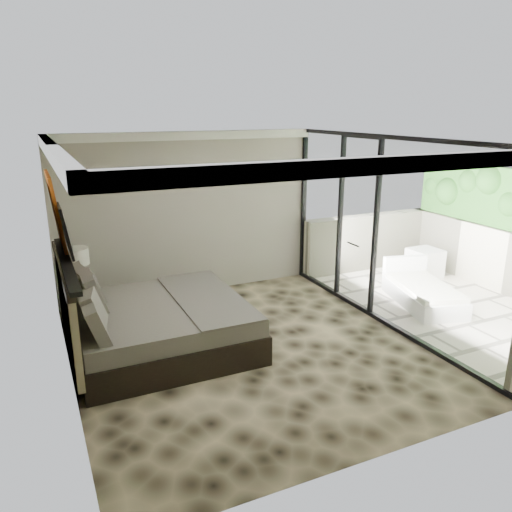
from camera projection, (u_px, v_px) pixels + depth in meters
name	position (u px, v px, depth m)	size (l,w,h in m)	color
floor	(248.00, 350.00, 6.78)	(5.00, 5.00, 0.00)	black
ceiling	(247.00, 140.00, 5.99)	(4.50, 5.00, 0.02)	silver
back_wall	(189.00, 215.00, 8.55)	(4.50, 0.02, 2.80)	gray
left_wall	(62.00, 275.00, 5.49)	(0.02, 5.00, 2.80)	gray
glass_wall	(388.00, 234.00, 7.29)	(0.08, 5.00, 2.80)	white
terrace_slab	(454.00, 309.00, 8.30)	(3.00, 5.00, 0.12)	beige
picture_ledge	(66.00, 263.00, 5.57)	(0.12, 2.20, 0.05)	black
bed	(153.00, 323.00, 6.71)	(2.34, 2.27, 1.30)	black
nightstand	(80.00, 306.00, 7.63)	(0.50, 0.50, 0.50)	black
table_lamp	(77.00, 264.00, 7.41)	(0.36, 0.36, 0.66)	black
abstract_canvas	(56.00, 210.00, 6.02)	(0.04, 0.90, 0.90)	#AD240E
framed_print	(65.00, 231.00, 5.64)	(0.03, 0.50, 0.60)	black
ottoman	(424.00, 263.00, 9.68)	(0.55, 0.55, 0.55)	silver
lounger	(422.00, 292.00, 8.37)	(1.18, 1.74, 0.62)	silver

